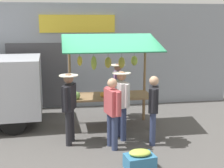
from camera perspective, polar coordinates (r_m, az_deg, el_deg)
name	(u,v)px	position (r m, az deg, el deg)	size (l,w,h in m)	color
ground_plane	(110,126)	(8.58, -0.33, -7.78)	(40.00, 40.00, 0.00)	#514F4C
street_backdrop	(99,56)	(10.32, -2.51, 5.26)	(9.00, 0.30, 3.40)	#8C939E
market_stall	(109,71)	(8.21, -0.48, 2.46)	(2.50, 1.46, 2.50)	olive
vendor_with_sunhat	(118,86)	(9.09, 1.09, -0.37)	(0.42, 0.69, 1.63)	navy
shopper_with_ponytail	(112,108)	(6.90, 0.06, -4.53)	(0.33, 0.68, 1.63)	navy
shopper_in_striped_shirt	(121,99)	(7.43, 1.75, -2.82)	(0.44, 0.70, 1.69)	navy
shopper_with_shopping_bag	(69,103)	(7.21, -7.91, -3.43)	(0.44, 0.69, 1.68)	#232328
shopper_in_grey_tee	(153,105)	(7.22, 7.66, -3.90)	(0.35, 0.67, 1.62)	navy
produce_crate_near	(140,160)	(6.27, 5.16, -13.82)	(0.63, 0.48, 0.39)	teal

